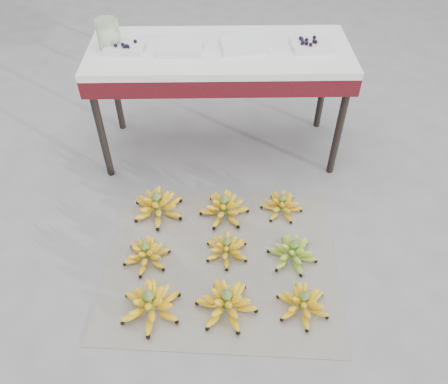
{
  "coord_description": "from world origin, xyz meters",
  "views": [
    {
      "loc": [
        0.01,
        -1.42,
        1.94
      ],
      "look_at": [
        0.04,
        0.25,
        0.31
      ],
      "focal_mm": 35.0,
      "sensor_mm": 36.0,
      "label": 1
    }
  ],
  "objects_px": {
    "bunch_front_center": "(226,303)",
    "bunch_back_center": "(224,208)",
    "bunch_front_right": "(303,303)",
    "tray_far_left": "(125,48)",
    "bunch_front_left": "(150,304)",
    "bunch_back_left": "(158,206)",
    "tray_left": "(180,48)",
    "bunch_mid_right": "(293,252)",
    "vendor_table": "(220,62)",
    "newspaper_mat": "(222,262)",
    "bunch_back_right": "(282,205)",
    "tray_far_right": "(311,45)",
    "tray_right": "(243,45)",
    "bunch_mid_left": "(146,254)",
    "bunch_mid_center": "(227,248)",
    "glass_jar": "(109,34)"
  },
  "relations": [
    {
      "from": "tray_right",
      "to": "bunch_mid_left",
      "type": "bearing_deg",
      "value": -119.33
    },
    {
      "from": "bunch_back_right",
      "to": "bunch_mid_center",
      "type": "bearing_deg",
      "value": -125.98
    },
    {
      "from": "bunch_back_center",
      "to": "tray_far_left",
      "type": "distance_m",
      "value": 1.1
    },
    {
      "from": "bunch_mid_left",
      "to": "bunch_back_right",
      "type": "xyz_separation_m",
      "value": [
        0.77,
        0.35,
        -0.0
      ]
    },
    {
      "from": "bunch_mid_right",
      "to": "bunch_back_center",
      "type": "height_order",
      "value": "bunch_back_center"
    },
    {
      "from": "bunch_back_left",
      "to": "bunch_back_center",
      "type": "bearing_deg",
      "value": -21.21
    },
    {
      "from": "tray_far_left",
      "to": "vendor_table",
      "type": "bearing_deg",
      "value": 2.26
    },
    {
      "from": "newspaper_mat",
      "to": "bunch_back_left",
      "type": "relative_size",
      "value": 3.23
    },
    {
      "from": "bunch_front_center",
      "to": "bunch_back_center",
      "type": "relative_size",
      "value": 1.32
    },
    {
      "from": "bunch_mid_left",
      "to": "tray_far_left",
      "type": "bearing_deg",
      "value": 96.57
    },
    {
      "from": "bunch_front_right",
      "to": "tray_left",
      "type": "bearing_deg",
      "value": 106.56
    },
    {
      "from": "vendor_table",
      "to": "tray_far_left",
      "type": "relative_size",
      "value": 6.72
    },
    {
      "from": "bunch_front_left",
      "to": "bunch_front_right",
      "type": "distance_m",
      "value": 0.74
    },
    {
      "from": "bunch_front_right",
      "to": "tray_far_left",
      "type": "xyz_separation_m",
      "value": [
        -0.94,
        1.27,
        0.71
      ]
    },
    {
      "from": "newspaper_mat",
      "to": "bunch_back_center",
      "type": "xyz_separation_m",
      "value": [
        0.02,
        0.35,
        0.06
      ]
    },
    {
      "from": "tray_right",
      "to": "tray_far_right",
      "type": "relative_size",
      "value": 1.15
    },
    {
      "from": "bunch_front_left",
      "to": "bunch_back_left",
      "type": "xyz_separation_m",
      "value": [
        -0.02,
        0.66,
        0.0
      ]
    },
    {
      "from": "bunch_mid_center",
      "to": "bunch_front_right",
      "type": "bearing_deg",
      "value": -62.41
    },
    {
      "from": "bunch_mid_left",
      "to": "tray_far_right",
      "type": "distance_m",
      "value": 1.53
    },
    {
      "from": "newspaper_mat",
      "to": "glass_jar",
      "type": "distance_m",
      "value": 1.46
    },
    {
      "from": "bunch_front_left",
      "to": "tray_right",
      "type": "height_order",
      "value": "tray_right"
    },
    {
      "from": "bunch_front_left",
      "to": "bunch_back_left",
      "type": "relative_size",
      "value": 0.97
    },
    {
      "from": "bunch_front_right",
      "to": "vendor_table",
      "type": "relative_size",
      "value": 0.19
    },
    {
      "from": "tray_right",
      "to": "bunch_back_left",
      "type": "bearing_deg",
      "value": -129.42
    },
    {
      "from": "newspaper_mat",
      "to": "tray_far_left",
      "type": "height_order",
      "value": "tray_far_left"
    },
    {
      "from": "bunch_back_center",
      "to": "vendor_table",
      "type": "relative_size",
      "value": 0.19
    },
    {
      "from": "bunch_front_center",
      "to": "bunch_mid_center",
      "type": "relative_size",
      "value": 1.28
    },
    {
      "from": "bunch_front_right",
      "to": "bunch_back_left",
      "type": "bearing_deg",
      "value": 129.49
    },
    {
      "from": "tray_left",
      "to": "newspaper_mat",
      "type": "bearing_deg",
      "value": -76.78
    },
    {
      "from": "bunch_front_center",
      "to": "bunch_back_right",
      "type": "relative_size",
      "value": 1.38
    },
    {
      "from": "vendor_table",
      "to": "bunch_back_center",
      "type": "bearing_deg",
      "value": -88.51
    },
    {
      "from": "bunch_front_right",
      "to": "bunch_back_center",
      "type": "height_order",
      "value": "bunch_back_center"
    },
    {
      "from": "bunch_front_right",
      "to": "bunch_mid_left",
      "type": "xyz_separation_m",
      "value": [
        -0.8,
        0.32,
        -0.0
      ]
    },
    {
      "from": "bunch_front_left",
      "to": "bunch_mid_right",
      "type": "relative_size",
      "value": 1.11
    },
    {
      "from": "newspaper_mat",
      "to": "bunch_mid_right",
      "type": "bearing_deg",
      "value": 1.86
    },
    {
      "from": "tray_far_right",
      "to": "bunch_back_right",
      "type": "bearing_deg",
      "value": -105.96
    },
    {
      "from": "bunch_front_center",
      "to": "bunch_mid_left",
      "type": "height_order",
      "value": "bunch_front_center"
    },
    {
      "from": "bunch_front_center",
      "to": "tray_far_left",
      "type": "distance_m",
      "value": 1.56
    },
    {
      "from": "bunch_mid_left",
      "to": "bunch_back_left",
      "type": "bearing_deg",
      "value": 82.79
    },
    {
      "from": "bunch_front_right",
      "to": "vendor_table",
      "type": "distance_m",
      "value": 1.48
    },
    {
      "from": "bunch_front_left",
      "to": "tray_left",
      "type": "bearing_deg",
      "value": 69.07
    },
    {
      "from": "bunch_front_center",
      "to": "tray_far_right",
      "type": "distance_m",
      "value": 1.55
    },
    {
      "from": "bunch_back_right",
      "to": "bunch_front_left",
      "type": "bearing_deg",
      "value": -126.61
    },
    {
      "from": "bunch_back_center",
      "to": "bunch_front_center",
      "type": "bearing_deg",
      "value": -87.95
    },
    {
      "from": "vendor_table",
      "to": "tray_left",
      "type": "xyz_separation_m",
      "value": [
        -0.23,
        -0.04,
        0.11
      ]
    },
    {
      "from": "newspaper_mat",
      "to": "bunch_mid_right",
      "type": "height_order",
      "value": "bunch_mid_right"
    },
    {
      "from": "bunch_back_left",
      "to": "bunch_back_right",
      "type": "xyz_separation_m",
      "value": [
        0.74,
        0.0,
        -0.01
      ]
    },
    {
      "from": "bunch_front_center",
      "to": "bunch_front_left",
      "type": "bearing_deg",
      "value": -157.02
    },
    {
      "from": "newspaper_mat",
      "to": "bunch_front_center",
      "type": "height_order",
      "value": "bunch_front_center"
    },
    {
      "from": "tray_far_right",
      "to": "tray_right",
      "type": "bearing_deg",
      "value": 177.92
    }
  ]
}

